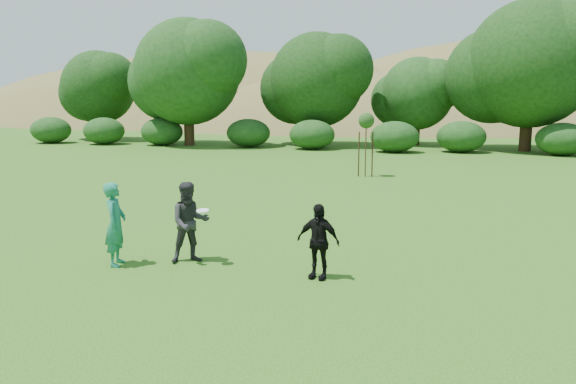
{
  "coord_description": "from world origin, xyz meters",
  "views": [
    {
      "loc": [
        3.31,
        -11.09,
        3.6
      ],
      "look_at": [
        0.0,
        3.0,
        1.1
      ],
      "focal_mm": 35.0,
      "sensor_mm": 36.0,
      "label": 1
    }
  ],
  "objects_px": {
    "player_grey": "(190,222)",
    "player_black": "(318,241)",
    "player_teal": "(115,224)",
    "sapling": "(366,122)"
  },
  "relations": [
    {
      "from": "player_teal",
      "to": "player_black",
      "type": "bearing_deg",
      "value": -102.84
    },
    {
      "from": "player_teal",
      "to": "player_grey",
      "type": "bearing_deg",
      "value": -82.59
    },
    {
      "from": "player_grey",
      "to": "player_black",
      "type": "xyz_separation_m",
      "value": [
        2.91,
        -0.46,
        -0.13
      ]
    },
    {
      "from": "player_grey",
      "to": "player_black",
      "type": "distance_m",
      "value": 2.95
    },
    {
      "from": "player_teal",
      "to": "player_black",
      "type": "xyz_separation_m",
      "value": [
        4.35,
        0.12,
        -0.14
      ]
    },
    {
      "from": "player_teal",
      "to": "player_black",
      "type": "relative_size",
      "value": 1.19
    },
    {
      "from": "player_black",
      "to": "sapling",
      "type": "relative_size",
      "value": 0.53
    },
    {
      "from": "player_teal",
      "to": "player_grey",
      "type": "xyz_separation_m",
      "value": [
        1.45,
        0.58,
        -0.02
      ]
    },
    {
      "from": "player_grey",
      "to": "player_black",
      "type": "relative_size",
      "value": 1.17
    },
    {
      "from": "player_black",
      "to": "player_teal",
      "type": "bearing_deg",
      "value": -166.19
    }
  ]
}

